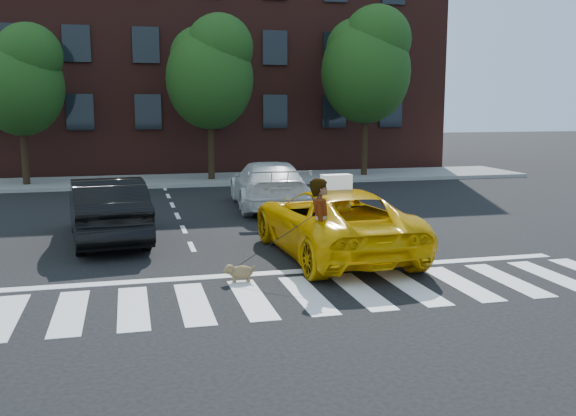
% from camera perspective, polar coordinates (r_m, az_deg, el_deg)
% --- Properties ---
extents(ground, '(120.00, 120.00, 0.00)m').
position_cam_1_polar(ground, '(11.46, 1.71, -7.74)').
color(ground, black).
rests_on(ground, ground).
extents(crosswalk, '(13.00, 2.40, 0.01)m').
position_cam_1_polar(crosswalk, '(11.46, 1.71, -7.72)').
color(crosswalk, silver).
rests_on(crosswalk, ground).
extents(stop_line, '(12.00, 0.30, 0.01)m').
position_cam_1_polar(stop_line, '(12.95, -0.22, -5.72)').
color(stop_line, silver).
rests_on(stop_line, ground).
extents(sidewalk_far, '(30.00, 4.00, 0.15)m').
position_cam_1_polar(sidewalk_far, '(28.39, -7.93, 2.51)').
color(sidewalk_far, slate).
rests_on(sidewalk_far, ground).
extents(building, '(26.00, 10.00, 12.00)m').
position_cam_1_polar(building, '(35.77, -9.48, 13.34)').
color(building, '#461E19').
rests_on(building, ground).
extents(tree_left, '(3.39, 3.38, 6.50)m').
position_cam_1_polar(tree_left, '(27.85, -22.67, 10.77)').
color(tree_left, black).
rests_on(tree_left, ground).
extents(tree_mid, '(3.69, 3.69, 7.10)m').
position_cam_1_polar(tree_mid, '(27.81, -6.91, 12.25)').
color(tree_mid, black).
rests_on(tree_mid, ground).
extents(tree_right, '(4.00, 4.00, 7.70)m').
position_cam_1_polar(tree_right, '(29.55, 7.02, 12.86)').
color(tree_right, black).
rests_on(tree_right, ground).
extents(taxi, '(2.75, 5.54, 1.51)m').
position_cam_1_polar(taxi, '(14.33, 4.02, -1.21)').
color(taxi, '#E0A504').
rests_on(taxi, ground).
extents(black_sedan, '(2.17, 4.93, 1.57)m').
position_cam_1_polar(black_sedan, '(16.39, -15.78, -0.11)').
color(black_sedan, black).
rests_on(black_sedan, ground).
extents(white_suv, '(2.54, 5.43, 1.53)m').
position_cam_1_polar(white_suv, '(20.81, -1.77, 2.09)').
color(white_suv, silver).
rests_on(white_suv, ground).
extents(woman, '(0.67, 0.82, 1.94)m').
position_cam_1_polar(woman, '(12.41, 2.94, -1.81)').
color(woman, '#999999').
rests_on(woman, ground).
extents(dog, '(0.64, 0.25, 0.36)m').
position_cam_1_polar(dog, '(12.21, -4.41, -5.66)').
color(dog, '#9A6F4E').
rests_on(dog, ground).
extents(taxi_sign, '(0.66, 0.31, 0.32)m').
position_cam_1_polar(taxi_sign, '(14.01, 4.32, 2.33)').
color(taxi_sign, white).
rests_on(taxi_sign, taxi).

